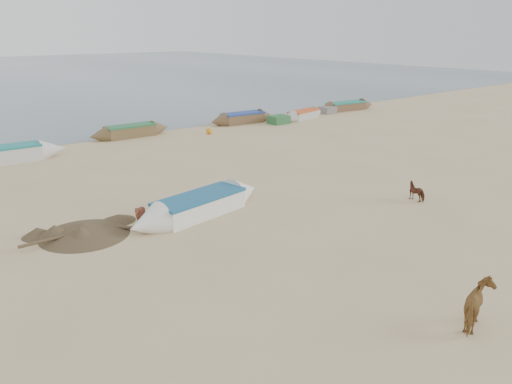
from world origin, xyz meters
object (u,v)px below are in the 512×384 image
calf_front (140,215)px  calf_right (417,191)px  cow_adult (479,306)px  near_canoe (200,205)px

calf_front → calf_right: bearing=58.2°
calf_front → cow_adult: bearing=8.8°
cow_adult → near_canoe: bearing=-17.3°
cow_adult → calf_right: (7.46, 6.74, -0.21)m
cow_adult → calf_right: bearing=-70.4°
cow_adult → calf_front: size_ratio=1.55×
calf_front → calf_right: size_ratio=1.16×
near_canoe → calf_right: bearing=-37.1°
cow_adult → calf_right: size_ratio=1.80×
calf_right → near_canoe: near_canoe is taller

